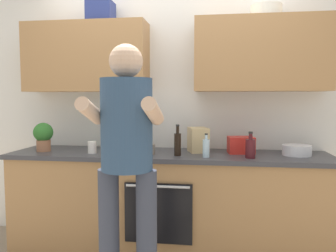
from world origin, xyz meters
The scene contains 16 objects.
ground_plane centered at (0.00, 0.00, 0.00)m, with size 12.00×12.00×0.00m, color gray.
back_wall_unit centered at (0.00, 0.27, 1.50)m, with size 4.00×0.38×2.50m.
counter centered at (0.00, 0.00, 0.45)m, with size 2.84×0.67×0.90m.
person_standing centered at (-0.15, -0.83, 1.03)m, with size 0.49×0.45×1.74m.
bottle_soda centered at (-0.60, 0.14, 1.03)m, with size 0.07×0.07×0.32m.
bottle_hotsauce centered at (-0.38, -0.09, 1.03)m, with size 0.06×0.06×0.32m.
bottle_oil centered at (-0.34, 0.18, 0.99)m, with size 0.06×0.06×0.22m.
bottle_water centered at (0.34, -0.18, 0.98)m, with size 0.06×0.06×0.20m.
bottle_wine centered at (0.70, -0.17, 0.98)m, with size 0.08×0.08×0.22m.
bottle_soy centered at (0.10, -0.13, 1.01)m, with size 0.06×0.06×0.27m.
cup_stoneware centered at (-0.14, -0.10, 0.94)m, with size 0.09×0.09×0.09m, color slate.
cup_coffee centered at (-0.67, -0.11, 0.95)m, with size 0.08×0.08×0.11m, color white.
mixing_bowl centered at (1.11, 0.03, 0.94)m, with size 0.24×0.24×0.09m, color silver.
potted_herb centered at (-1.15, -0.07, 1.05)m, with size 0.18×0.18×0.26m.
grocery_bag_bread centered at (0.26, 0.09, 1.01)m, with size 0.16×0.21×0.22m, color tan.
grocery_bag_crisps centered at (0.64, 0.08, 0.97)m, with size 0.22×0.17×0.15m, color red.
Camera 1 is at (0.44, -3.02, 1.39)m, focal length 36.86 mm.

